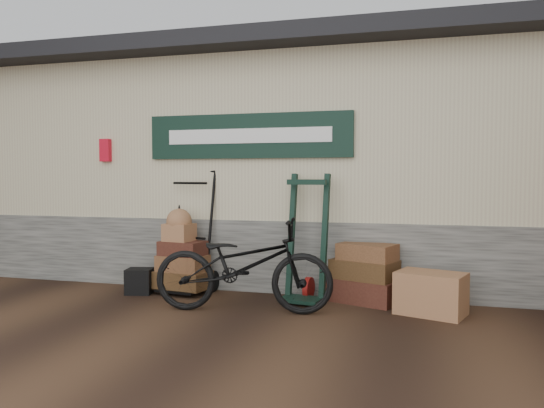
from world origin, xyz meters
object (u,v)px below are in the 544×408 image
(suitcase_stack, at_px, (364,272))
(black_trunk, at_px, (140,281))
(porter_trolley, at_px, (190,230))
(bicycle, at_px, (243,260))
(wicker_hamper, at_px, (431,293))
(green_barrow, at_px, (306,238))

(suitcase_stack, distance_m, black_trunk, 2.75)
(porter_trolley, relative_size, bicycle, 0.81)
(wicker_hamper, relative_size, bicycle, 0.35)
(wicker_hamper, bearing_deg, black_trunk, 178.82)
(suitcase_stack, relative_size, wicker_hamper, 1.14)
(porter_trolley, xyz_separation_m, green_barrow, (1.52, -0.15, -0.04))
(black_trunk, distance_m, bicycle, 1.65)
(green_barrow, height_order, bicycle, green_barrow)
(porter_trolley, height_order, green_barrow, porter_trolley)
(wicker_hamper, xyz_separation_m, bicycle, (-1.94, -0.43, 0.34))
(green_barrow, distance_m, bicycle, 0.88)
(wicker_hamper, distance_m, black_trunk, 3.46)
(bicycle, bearing_deg, black_trunk, 64.32)
(suitcase_stack, distance_m, bicycle, 1.47)
(black_trunk, bearing_deg, porter_trolley, 29.90)
(porter_trolley, height_order, wicker_hamper, porter_trolley)
(suitcase_stack, relative_size, black_trunk, 2.51)
(green_barrow, relative_size, black_trunk, 4.76)
(porter_trolley, xyz_separation_m, bicycle, (0.97, -0.82, -0.22))
(porter_trolley, distance_m, bicycle, 1.29)
(green_barrow, xyz_separation_m, suitcase_stack, (0.66, 0.15, -0.39))
(wicker_hamper, xyz_separation_m, black_trunk, (-3.46, 0.07, -0.07))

